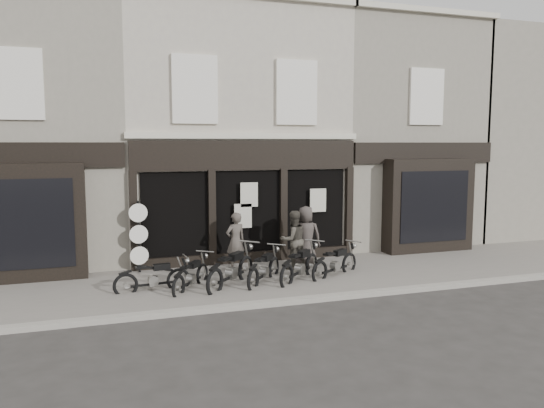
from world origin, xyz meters
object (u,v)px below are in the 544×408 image
object	(u,v)px
motorcycle_4	(300,268)
motorcycle_5	(335,265)
motorcycle_0	(154,280)
man_centre	(293,240)
man_left	(236,241)
motorcycle_3	(264,271)
motorcycle_2	(232,272)
man_right	(306,236)
motorcycle_1	(191,278)
advert_sign_post	(139,240)

from	to	relation	value
motorcycle_4	motorcycle_5	world-z (taller)	motorcycle_4
motorcycle_0	man_centre	world-z (taller)	man_centre
motorcycle_5	man_centre	distance (m)	1.51
man_left	man_centre	distance (m)	1.70
motorcycle_5	man_left	world-z (taller)	man_left
motorcycle_3	motorcycle_4	size ratio (longest dim) A/B	0.96
motorcycle_2	man_left	size ratio (longest dim) A/B	1.10
motorcycle_4	man_right	distance (m)	1.60
motorcycle_0	motorcycle_1	xyz separation A→B (m)	(0.95, -0.08, -0.00)
motorcycle_2	motorcycle_3	size ratio (longest dim) A/B	1.08
motorcycle_5	man_right	world-z (taller)	man_right
motorcycle_1	man_centre	world-z (taller)	man_centre
man_centre	man_right	distance (m)	0.49
motorcycle_2	advert_sign_post	xyz separation A→B (m)	(-2.20, 2.10, 0.62)
motorcycle_2	man_left	world-z (taller)	man_left
motorcycle_1	motorcycle_3	bearing A→B (deg)	-53.02
motorcycle_5	motorcycle_4	bearing A→B (deg)	154.82
man_centre	advert_sign_post	distance (m)	4.47
motorcycle_3	man_left	bearing A→B (deg)	54.86
motorcycle_0	motorcycle_1	world-z (taller)	motorcycle_0
man_left	motorcycle_1	bearing A→B (deg)	29.36
motorcycle_0	motorcycle_5	xyz separation A→B (m)	(5.04, -0.05, 0.02)
motorcycle_0	man_centre	xyz separation A→B (m)	(4.16, 1.02, 0.62)
motorcycle_0	motorcycle_4	distance (m)	3.94
man_centre	man_right	size ratio (longest dim) A/B	0.94
motorcycle_4	man_right	xyz separation A→B (m)	(0.69, 1.31, 0.62)
advert_sign_post	man_centre	bearing A→B (deg)	-18.73
motorcycle_3	man_centre	distance (m)	1.76
motorcycle_3	motorcycle_5	xyz separation A→B (m)	(2.11, 0.02, -0.00)
man_centre	motorcycle_4	bearing A→B (deg)	69.75
motorcycle_4	motorcycle_5	size ratio (longest dim) A/B	0.96
motorcycle_2	motorcycle_4	distance (m)	1.93
motorcycle_0	motorcycle_2	size ratio (longest dim) A/B	1.05
motorcycle_1	man_left	distance (m)	2.29
motorcycle_5	advert_sign_post	xyz separation A→B (m)	(-5.23, 2.04, 0.67)
motorcycle_1	motorcycle_2	bearing A→B (deg)	-54.77
motorcycle_0	man_centre	distance (m)	4.33
motorcycle_4	man_right	world-z (taller)	man_right
motorcycle_3	man_centre	bearing A→B (deg)	-8.24
man_left	man_right	size ratio (longest dim) A/B	0.92
man_left	motorcycle_5	bearing A→B (deg)	133.65
motorcycle_2	man_centre	distance (m)	2.50
motorcycle_3	man_right	distance (m)	2.21
motorcycle_0	man_right	world-z (taller)	man_right
motorcycle_1	motorcycle_4	bearing A→B (deg)	-54.29
motorcycle_1	advert_sign_post	size ratio (longest dim) A/B	0.76
advert_sign_post	motorcycle_2	bearing A→B (deg)	-49.86
man_centre	motorcycle_2	bearing A→B (deg)	18.77
motorcycle_1	motorcycle_4	distance (m)	2.99
motorcycle_0	man_right	xyz separation A→B (m)	(4.62, 1.17, 0.67)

